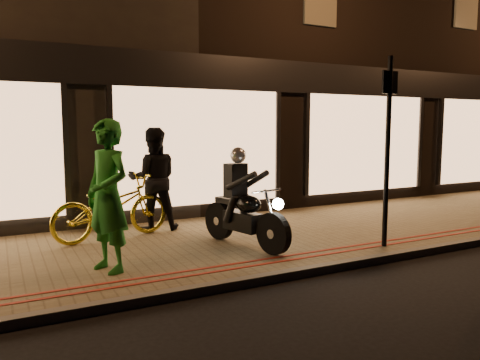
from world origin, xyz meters
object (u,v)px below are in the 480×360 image
motorcycle (243,208)px  bicycle_gold (112,207)px  sign_post (388,142)px  person_green (108,196)px

motorcycle → bicycle_gold: motorcycle is taller
motorcycle → sign_post: bearing=-41.5°
motorcycle → person_green: person_green is taller
bicycle_gold → person_green: person_green is taller
motorcycle → person_green: (-2.19, -0.34, 0.40)m
bicycle_gold → sign_post: bearing=-136.1°
motorcycle → person_green: 2.25m
motorcycle → person_green: size_ratio=0.95×
sign_post → bicycle_gold: bearing=146.4°
sign_post → bicycle_gold: sign_post is taller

